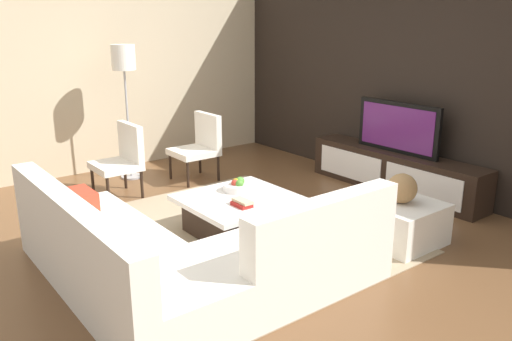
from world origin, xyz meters
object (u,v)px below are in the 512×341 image
at_px(sectional_couch, 180,256).
at_px(book_stack, 242,203).
at_px(decorative_ball, 402,188).
at_px(ottoman, 399,222).
at_px(fruit_bowl, 237,186).
at_px(media_console, 394,172).
at_px(television, 398,127).
at_px(coffee_table, 239,214).
at_px(accent_chair_near, 123,156).
at_px(accent_chair_far, 200,143).
at_px(floor_lamp, 124,67).

bearing_deg(sectional_couch, book_stack, 113.84).
xyz_separation_m(sectional_couch, decorative_ball, (0.49, 2.10, 0.26)).
distance_m(ottoman, book_stack, 1.51).
bearing_deg(sectional_couch, fruit_bowl, 125.18).
bearing_deg(media_console, television, 90.00).
xyz_separation_m(media_console, coffee_table, (-0.10, -2.30, -0.05)).
relative_size(media_console, accent_chair_near, 2.73).
relative_size(television, coffee_table, 1.09).
bearing_deg(ottoman, fruit_bowl, -142.60).
xyz_separation_m(accent_chair_near, fruit_bowl, (1.63, 0.51, -0.06)).
xyz_separation_m(accent_chair_near, ottoman, (2.91, 1.49, -0.29)).
distance_m(fruit_bowl, accent_chair_far, 1.74).
height_order(media_console, accent_chair_near, accent_chair_near).
relative_size(television, decorative_ball, 4.08).
distance_m(decorative_ball, book_stack, 1.50).
height_order(television, sectional_couch, television).
distance_m(accent_chair_near, accent_chair_far, 1.09).
xyz_separation_m(sectional_couch, fruit_bowl, (-0.79, 1.12, 0.15)).
bearing_deg(floor_lamp, media_console, 42.57).
height_order(sectional_couch, decorative_ball, sectional_couch).
xyz_separation_m(media_console, floor_lamp, (-2.54, -2.33, 1.22)).
xyz_separation_m(coffee_table, book_stack, (0.22, -0.12, 0.21)).
height_order(accent_chair_near, floor_lamp, floor_lamp).
height_order(sectional_couch, coffee_table, sectional_couch).
bearing_deg(sectional_couch, accent_chair_near, 165.88).
bearing_deg(book_stack, ottoman, 53.74).
distance_m(television, accent_chair_near, 3.33).
xyz_separation_m(ottoman, accent_chair_far, (-2.92, -0.40, 0.29)).
bearing_deg(fruit_bowl, decorative_ball, 37.40).
relative_size(sectional_couch, coffee_table, 2.32).
height_order(media_console, fruit_bowl, fruit_bowl).
relative_size(floor_lamp, decorative_ball, 6.22).
height_order(television, decorative_ball, television).
relative_size(media_console, television, 2.06).
bearing_deg(accent_chair_near, coffee_table, 15.98).
height_order(decorative_ball, book_stack, decorative_ball).
relative_size(floor_lamp, accent_chair_far, 2.02).
relative_size(accent_chair_near, fruit_bowl, 3.11).
height_order(ottoman, decorative_ball, decorative_ball).
bearing_deg(book_stack, coffee_table, 150.17).
bearing_deg(coffee_table, sectional_couch, -59.01).
xyz_separation_m(floor_lamp, decorative_ball, (3.54, 1.12, -0.93)).
bearing_deg(television, sectional_couch, -81.25).
distance_m(coffee_table, ottoman, 1.55).
xyz_separation_m(sectional_couch, coffee_table, (-0.61, 1.02, -0.08)).
xyz_separation_m(coffee_table, accent_chair_near, (-1.81, -0.41, 0.29)).
distance_m(accent_chair_near, book_stack, 2.05).
bearing_deg(television, coffee_table, -92.49).
bearing_deg(accent_chair_far, sectional_couch, -25.03).
height_order(ottoman, accent_chair_far, accent_chair_far).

